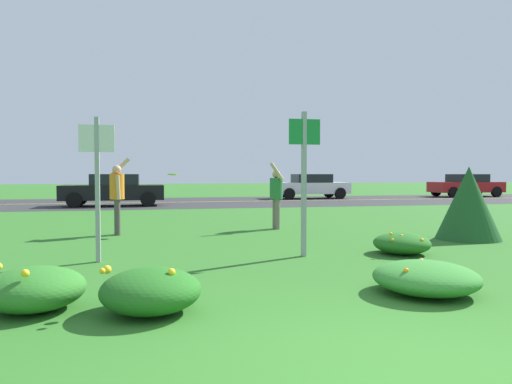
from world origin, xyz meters
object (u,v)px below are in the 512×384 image
Objects in this scene: car_red_leftmost at (466,185)px; sign_post_near_path at (97,174)px; car_white_center_left at (310,186)px; person_catcher_green_shirt at (276,194)px; sign_post_by_roadside at (304,169)px; frisbee_lime at (173,175)px; person_thrower_orange_shirt at (117,193)px; car_black_center_right at (114,190)px.

sign_post_near_path is at bearing -138.07° from car_red_leftmost.
person_catcher_green_shirt is at bearing -112.34° from car_white_center_left.
car_white_center_left is at bearing 67.66° from person_catcher_green_shirt.
frisbee_lime is (-2.10, 3.72, -0.10)m from sign_post_by_roadside.
person_thrower_orange_shirt is (0.06, 3.54, -0.44)m from sign_post_near_path.
sign_post_near_path is at bearing -136.18° from person_catcher_green_shirt.
sign_post_by_roadside is 19.91m from car_white_center_left.
frisbee_lime is 10.95m from car_black_center_right.
car_black_center_right is at bearing -168.58° from car_red_leftmost.
frisbee_lime is 0.05× the size of car_black_center_right.
car_white_center_left is at bearing 59.90° from frisbee_lime.
sign_post_near_path is 3.57m from person_thrower_orange_shirt.
frisbee_lime reaches higher than car_red_leftmost.
sign_post_near_path is 3.76m from frisbee_lime.
car_red_leftmost and car_white_center_left have the same top height.
car_white_center_left is 11.75m from car_black_center_right.
car_white_center_left is at bearing 70.57° from sign_post_by_roadside.
frisbee_lime is at bearing -1.50° from person_thrower_orange_shirt.
person_catcher_green_shirt is at bearing 5.13° from person_thrower_orange_shirt.
sign_post_near_path is at bearing -86.65° from car_black_center_right.
sign_post_by_roadside reaches higher than car_black_center_right.
sign_post_near_path is 5.65m from person_catcher_green_shirt.
car_black_center_right is at bearing -158.32° from car_white_center_left.
person_thrower_orange_shirt is 25.48m from car_red_leftmost.
person_thrower_orange_shirt is (-3.40, 3.75, -0.53)m from sign_post_by_roadside.
sign_post_by_roadside is at bearing -3.52° from sign_post_near_path.
sign_post_by_roadside is at bearing -60.50° from frisbee_lime.
frisbee_lime is 17.41m from car_white_center_left.
car_white_center_left is at bearing 180.00° from car_red_leftmost.
sign_post_near_path is 1.35× the size of person_catcher_green_shirt.
sign_post_by_roadside is at bearing -109.43° from car_white_center_left.
car_red_leftmost is at bearing 41.45° from person_catcher_green_shirt.
person_catcher_green_shirt is 11.42m from car_black_center_right.
person_catcher_green_shirt is (0.60, 4.11, -0.60)m from sign_post_by_roadside.
sign_post_by_roadside is at bearing -98.27° from person_catcher_green_shirt.
person_catcher_green_shirt is at bearing 43.82° from sign_post_near_path.
frisbee_lime is at bearing -171.72° from person_catcher_green_shirt.
car_black_center_right is at bearing 101.57° from frisbee_lime.
frisbee_lime is (1.30, -0.03, 0.43)m from person_thrower_orange_shirt.
sign_post_near_path is 9.87× the size of frisbee_lime.
car_red_leftmost is at bearing 37.95° from frisbee_lime.
person_thrower_orange_shirt is at bearing -174.87° from person_catcher_green_shirt.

